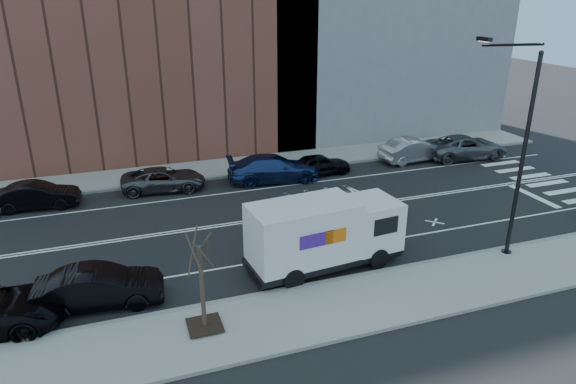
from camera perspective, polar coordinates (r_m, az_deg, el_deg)
ground at (r=27.75m, az=1.82°, el=-2.40°), size 120.00×120.00×0.00m
sidewalk_near at (r=20.73m, az=10.77°, el=-11.50°), size 44.00×3.60×0.15m
sidewalk_far at (r=35.52m, az=-3.29°, el=3.15°), size 44.00×3.60×0.15m
curb_near at (r=22.05m, az=8.46°, el=-9.14°), size 44.00×0.25×0.17m
curb_far at (r=33.88m, az=-2.43°, el=2.26°), size 44.00×0.25×0.17m
crosswalk at (r=36.35m, az=26.09°, el=1.24°), size 3.00×14.00×0.01m
road_markings at (r=27.74m, az=1.82°, el=-2.39°), size 40.00×8.60×0.01m
streetlight at (r=24.10m, az=24.02°, el=4.82°), size 0.44×4.02×9.34m
street_tree at (r=18.24m, az=-9.47°, el=-11.26°), size 1.20×1.20×3.75m
fedex_van at (r=21.93m, az=4.03°, el=-4.54°), size 6.97×2.94×3.10m
far_parked_b at (r=31.36m, az=-26.11°, el=-0.37°), size 4.54×1.93×1.46m
far_parked_c at (r=31.62m, az=-13.65°, el=1.38°), size 5.16×2.82×1.37m
far_parked_d at (r=32.22m, az=-1.63°, el=2.66°), size 5.99×3.00×1.67m
far_parked_e at (r=33.43m, az=3.54°, el=3.07°), size 4.14×1.84×1.38m
far_parked_f at (r=37.12m, az=13.86°, el=4.58°), size 5.14×2.14×1.65m
far_parked_g at (r=38.85m, az=19.12°, el=4.75°), size 6.16×3.30×1.64m
driving_sedan at (r=26.53m, az=6.92°, el=-1.93°), size 4.67×1.87×1.51m
near_parked_rear_a at (r=20.95m, az=-20.21°, el=-9.91°), size 4.84×2.09×1.55m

